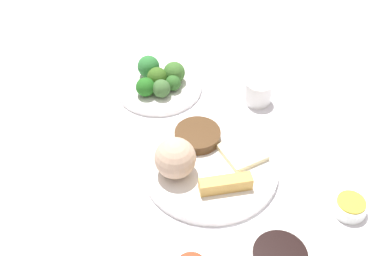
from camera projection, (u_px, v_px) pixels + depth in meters
The scene contains 17 objects.
tabletop at pixel (208, 173), 0.91m from camera, with size 2.20×2.20×0.02m, color white.
main_plate at pixel (210, 165), 0.90m from camera, with size 0.27×0.27×0.02m, color white.
rice_scoop at pixel (175, 158), 0.85m from camera, with size 0.08×0.08×0.08m, color tan.
spring_roll at pixel (224, 185), 0.84m from camera, with size 0.10×0.02×0.03m, color gold.
crab_rangoon_wonton at pixel (243, 152), 0.91m from camera, with size 0.08×0.08×0.01m, color beige.
stir_fry_heap at pixel (198, 135), 0.93m from camera, with size 0.10×0.10×0.02m, color #472D15.
broccoli_plate at pixel (159, 86), 1.08m from camera, with size 0.21×0.21×0.01m, color white.
broccoli_floret_0 at pixel (157, 77), 1.06m from camera, with size 0.05×0.05×0.05m, color #355D1C.
broccoli_floret_1 at pixel (174, 73), 1.07m from camera, with size 0.05×0.05×0.05m, color #386729.
broccoli_floret_2 at pixel (148, 66), 1.08m from camera, with size 0.05×0.05×0.05m, color #296F31.
broccoli_floret_3 at pixel (145, 87), 1.03m from camera, with size 0.04×0.04×0.04m, color #1F621B.
broccoli_floret_4 at pixel (173, 83), 1.05m from camera, with size 0.04×0.04×0.04m, color #2B5C23.
broccoli_floret_5 at pixel (161, 88), 1.03m from camera, with size 0.04×0.04×0.04m, color #3C6532.
soy_sauce_bowl_liquid at pixel (279, 255), 0.72m from camera, with size 0.09×0.09×0.00m, color black.
sauce_ramekin_hot_mustard at pixel (350, 207), 0.82m from camera, with size 0.06×0.06×0.02m, color white.
sauce_ramekin_hot_mustard_liquid at pixel (352, 202), 0.81m from camera, with size 0.05×0.05×0.00m, color yellow.
teacup at pixel (258, 92), 1.03m from camera, with size 0.06×0.06×0.06m, color silver.
Camera 1 is at (0.30, 0.51, 0.71)m, focal length 42.02 mm.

